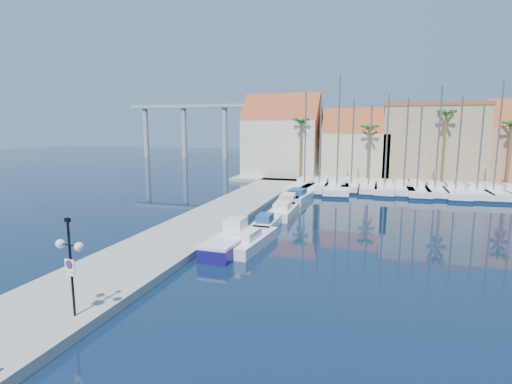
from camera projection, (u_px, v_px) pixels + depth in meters
ground at (263, 298)px, 20.28m from camera, size 260.00×260.00×0.00m
quay_west at (208, 221)px, 35.56m from camera, size 6.00×77.00×0.50m
shore_north at (408, 180)px, 62.68m from camera, size 54.00×16.00×0.50m
lamp_post at (70, 252)px, 16.81m from camera, size 1.47×0.53×4.36m
fishing_boat at (230, 241)px, 27.87m from camera, size 2.20×6.07×2.10m
motorboat_west_0 at (250, 240)px, 28.66m from camera, size 2.59×6.55×1.40m
motorboat_west_1 at (266, 224)px, 33.62m from camera, size 1.83×5.19×1.40m
motorboat_west_2 at (284, 211)px, 38.84m from camera, size 2.15×6.41×1.40m
motorboat_west_3 at (288, 201)px, 43.79m from camera, size 2.68×6.88×1.40m
motorboat_west_4 at (299, 196)px, 47.07m from camera, size 2.86×7.56×1.40m
sailboat_0 at (306, 185)px, 55.05m from camera, size 3.95×11.83×13.08m
sailboat_1 at (320, 186)px, 54.89m from camera, size 3.83×11.38×12.12m
sailboat_2 at (337, 187)px, 53.45m from camera, size 4.07×12.24×15.00m
sailboat_3 at (351, 186)px, 54.54m from camera, size 2.40×8.50×12.14m
sailboat_4 at (368, 187)px, 53.07m from camera, size 2.37×8.44×11.33m
sailboat_5 at (384, 188)px, 52.39m from camera, size 2.61×9.27×12.60m
sailboat_6 at (403, 189)px, 52.02m from camera, size 2.38×8.95×12.07m
sailboat_7 at (416, 190)px, 51.37m from camera, size 2.99×10.41×11.07m
sailboat_8 at (434, 190)px, 50.89m from camera, size 2.64×9.49×13.49m
sailboat_9 at (454, 192)px, 49.67m from camera, size 2.87×9.98×12.21m
sailboat_10 at (476, 192)px, 49.14m from camera, size 2.58×9.28×11.04m
sailboat_11 at (492, 192)px, 49.10m from camera, size 3.15×10.17×13.85m
sailboat_12 at (512, 193)px, 48.42m from camera, size 2.21×8.20×12.31m
building_0 at (283, 139)px, 66.46m from camera, size 12.30×9.00×13.50m
building_1 at (356, 148)px, 63.22m from camera, size 10.30×8.00×11.00m
building_2 at (431, 142)px, 60.85m from camera, size 14.20×10.20×11.50m
palm_0 at (301, 123)px, 60.18m from camera, size 2.60×2.60×10.15m
palm_1 at (370, 130)px, 57.46m from camera, size 2.60×2.60×9.15m
palm_2 at (446, 116)px, 54.29m from camera, size 2.60×2.60×11.15m
palm_3 at (512, 126)px, 52.22m from camera, size 2.60×2.60×9.65m
viaduct at (207, 120)px, 107.24m from camera, size 48.00×2.20×14.45m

